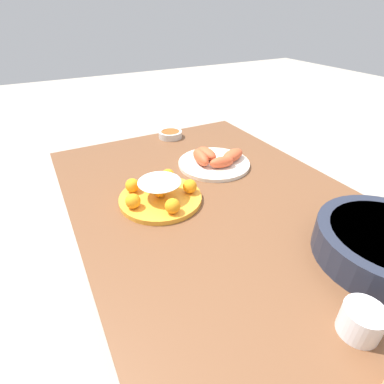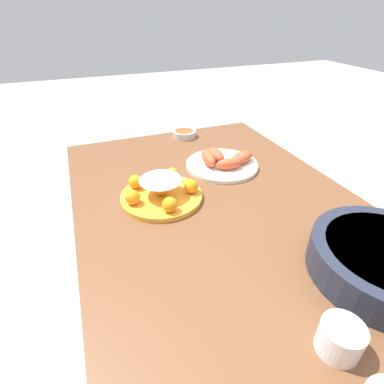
% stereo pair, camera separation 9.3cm
% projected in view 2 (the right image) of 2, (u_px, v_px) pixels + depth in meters
% --- Properties ---
extents(ground_plane, '(12.00, 12.00, 0.00)m').
position_uv_depth(ground_plane, '(214.00, 342.00, 1.33)').
color(ground_plane, '#B2A899').
extents(dining_table, '(1.34, 0.88, 0.74)m').
position_uv_depth(dining_table, '(222.00, 231.00, 0.99)').
color(dining_table, brown).
rests_on(dining_table, ground_plane).
extents(cake_plate, '(0.26, 0.26, 0.08)m').
position_uv_depth(cake_plate, '(161.00, 192.00, 0.96)').
color(cake_plate, gold).
rests_on(cake_plate, dining_table).
extents(sauce_bowl, '(0.11, 0.11, 0.03)m').
position_uv_depth(sauce_bowl, '(184.00, 133.00, 1.41)').
color(sauce_bowl, beige).
rests_on(sauce_bowl, dining_table).
extents(seafood_platter, '(0.28, 0.28, 0.06)m').
position_uv_depth(seafood_platter, '(223.00, 162.00, 1.15)').
color(seafood_platter, silver).
rests_on(seafood_platter, dining_table).
extents(cup_far, '(0.08, 0.08, 0.06)m').
position_uv_depth(cup_far, '(340.00, 338.00, 0.53)').
color(cup_far, white).
rests_on(cup_far, dining_table).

